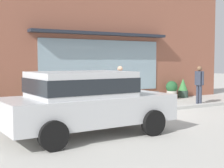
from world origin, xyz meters
The scene contains 13 objects.
ground_plane centered at (0.00, 0.00, 0.00)m, with size 60.00×60.00×0.00m, color #B2AFA8.
curb_strip centered at (0.00, -0.20, 0.06)m, with size 14.00×0.24×0.12m, color #B2B2AD.
storefront centered at (0.00, 3.19, 2.59)m, with size 14.00×0.81×5.28m.
fire_hydrant centered at (-0.38, 0.92, 0.40)m, with size 0.41×0.37×0.81m.
pedestrian_with_handbag centered at (0.05, 1.54, 0.95)m, with size 0.44×0.63×1.62m.
pedestrian_passerby centered at (3.38, 0.55, 0.94)m, with size 0.22×0.49×1.61m.
parked_car_silver centered at (-3.39, -2.32, 0.89)m, with size 4.28×2.12×1.58m.
potted_plant_near_hydrant centered at (-0.64, 2.55, 0.43)m, with size 0.51×0.51×0.90m.
potted_plant_low_front centered at (3.54, 2.48, 0.46)m, with size 0.56×0.56×0.87m.
potted_plant_window_right centered at (0.21, 2.46, 0.44)m, with size 0.47×0.47×0.80m.
potted_plant_doorstep centered at (-3.21, 2.52, 0.61)m, with size 0.46×0.46×1.25m.
potted_plant_by_entrance centered at (4.49, 2.73, 0.45)m, with size 0.51×0.51×0.94m.
potted_plant_window_left centered at (-1.99, 2.74, 0.37)m, with size 0.34×0.34×0.77m.
Camera 1 is at (-6.97, -9.59, 1.85)m, focal length 53.28 mm.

